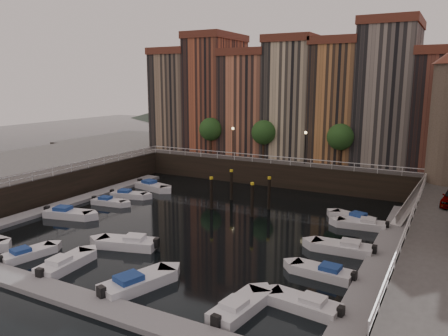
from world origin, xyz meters
The scene contains 26 objects.
ground centered at (0.00, 0.00, 0.00)m, with size 200.00×200.00×0.00m, color black.
quay_far centered at (0.00, 26.00, 1.50)m, with size 80.00×20.00×3.00m, color black.
dock_left centered at (-16.20, -1.00, 0.17)m, with size 2.00×28.00×0.35m, color gray.
dock_right centered at (16.20, -1.00, 0.17)m, with size 2.00×28.00×0.35m, color gray.
dock_near centered at (0.00, -17.00, 0.17)m, with size 30.00×2.00×0.35m, color gray.
mountains centered at (1.72, 110.00, 7.92)m, with size 145.00×100.00×18.00m.
far_terrace centered at (3.31, 23.50, 10.95)m, with size 48.70×10.30×17.50m.
promenade_trees centered at (-1.33, 18.20, 6.58)m, with size 21.20×3.20×5.20m.
street_lamps centered at (-1.00, 17.20, 5.90)m, with size 10.36×0.36×4.18m.
railings centered at (0.00, 4.88, 3.79)m, with size 36.08×34.04×0.52m.
gangway centered at (17.10, 10.00, 1.92)m, with size 2.78×8.32×3.73m.
mooring_pilings centered at (0.92, 5.51, 1.65)m, with size 5.62×4.95×3.78m.
boat_left_1 centered at (-12.71, -5.33, 0.39)m, with size 5.15×2.85×1.15m.
boat_left_2 centered at (-12.32, 0.01, 0.32)m, with size 4.17×1.97×0.94m.
boat_left_3 centered at (-12.38, 3.29, 0.34)m, with size 4.48×2.58×1.00m.
boat_left_4 centered at (-12.38, 7.74, 0.40)m, with size 5.25×2.86×1.18m.
boat_right_0 centered at (13.45, -11.40, 0.35)m, with size 4.65×2.16×1.05m.
boat_right_1 centered at (13.16, -6.53, 0.35)m, with size 4.53×1.97×1.02m.
boat_right_2 centered at (13.35, -1.50, 0.38)m, with size 4.93×2.01×1.12m.
boat_right_3 centered at (13.51, 5.17, 0.35)m, with size 4.58×2.09×1.03m.
boat_right_4 centered at (12.36, 6.77, 0.34)m, with size 4.52×2.80×1.02m.
boat_near_0 centered at (-7.57, -13.98, 0.33)m, with size 2.35×4.32×0.97m.
boat_near_1 centered at (-3.50, -13.99, 0.37)m, with size 2.02×4.84×1.10m.
boat_near_2 centered at (3.02, -14.01, 0.41)m, with size 3.33×5.41×1.21m.
boat_near_3 centered at (10.19, -13.60, 0.37)m, with size 2.31×4.84×1.09m.
boat_extra_611 centered at (-2.11, -8.70, 0.39)m, with size 5.18×3.09×1.16m.
Camera 1 is at (20.35, -34.32, 13.17)m, focal length 35.00 mm.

